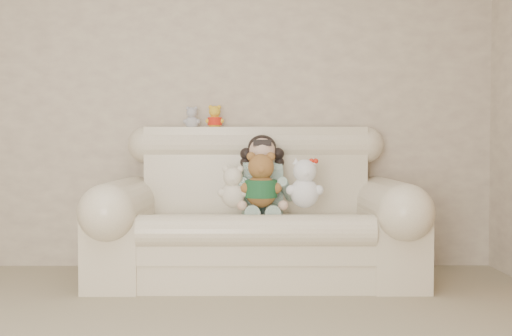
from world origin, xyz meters
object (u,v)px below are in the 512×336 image
at_px(brown_teddy, 261,175).
at_px(white_cat, 305,178).
at_px(sofa, 256,203).
at_px(cream_teddy, 233,183).
at_px(seated_child, 262,175).

relative_size(brown_teddy, white_cat, 1.11).
relative_size(sofa, cream_teddy, 6.75).
height_order(sofa, brown_teddy, sofa).
relative_size(sofa, brown_teddy, 5.05).
height_order(seated_child, cream_teddy, seated_child).
distance_m(seated_child, white_cat, 0.34).
distance_m(brown_teddy, white_cat, 0.28).
distance_m(sofa, cream_teddy, 0.23).
bearing_deg(white_cat, sofa, 166.13).
bearing_deg(brown_teddy, seated_child, 109.12).
relative_size(seated_child, brown_teddy, 1.34).
bearing_deg(sofa, cream_teddy, -143.15).
bearing_deg(cream_teddy, brown_teddy, -0.65).
xyz_separation_m(seated_child, brown_teddy, (-0.01, -0.19, 0.01)).
relative_size(brown_teddy, cream_teddy, 1.34).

